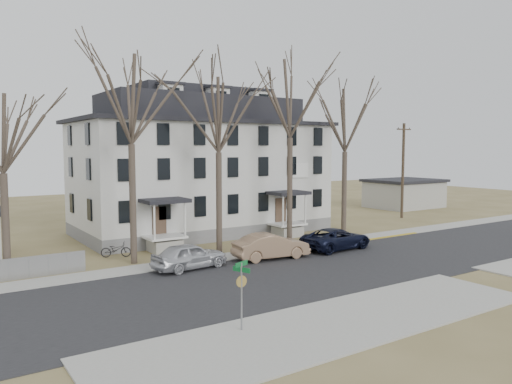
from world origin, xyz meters
TOP-DOWN VIEW (x-y plane):
  - ground at (0.00, 0.00)m, footprint 120.00×120.00m
  - main_road at (0.00, 2.00)m, footprint 120.00×10.00m
  - far_sidewalk at (0.00, 8.00)m, footprint 120.00×2.00m
  - near_sidewalk_left at (-8.00, -5.00)m, footprint 20.00×5.00m
  - yellow_curb at (5.00, 7.10)m, footprint 14.00×0.25m
  - boarding_house at (-2.00, 17.95)m, footprint 20.80×12.36m
  - distant_building at (26.00, 20.00)m, footprint 8.50×6.50m
  - tree_far_left at (-11.00, 9.80)m, footprint 8.40×8.40m
  - tree_mid_left at (-5.00, 9.80)m, footprint 7.80×7.80m
  - tree_center at (1.00, 9.80)m, footprint 9.00×9.00m
  - tree_mid_right at (6.50, 9.80)m, footprint 7.80×7.80m
  - tree_bungalow at (-18.00, 9.80)m, footprint 6.60×6.60m
  - utility_pole_far at (18.50, 14.00)m, footprint 2.00×0.28m
  - car_silver at (-8.86, 6.46)m, footprint 4.69×2.32m
  - car_tan at (-3.36, 6.03)m, footprint 5.08×2.29m
  - car_navy at (2.14, 5.94)m, footprint 5.44×2.78m
  - bicycle_left at (-11.44, 11.90)m, footprint 2.00×1.38m
  - street_sign at (-11.58, -3.58)m, footprint 0.78×0.78m

SIDE VIEW (x-z plane):
  - ground at x=0.00m, z-range 0.00..0.00m
  - main_road at x=0.00m, z-range -0.02..0.02m
  - far_sidewalk at x=0.00m, z-range -0.04..0.04m
  - near_sidewalk_left at x=-8.00m, z-range -0.04..0.04m
  - yellow_curb at x=5.00m, z-range -0.03..0.03m
  - bicycle_left at x=-11.44m, z-range 0.00..1.00m
  - car_navy at x=2.14m, z-range 0.00..1.47m
  - car_silver at x=-8.86m, z-range 0.00..1.54m
  - car_tan at x=-3.36m, z-range 0.00..1.62m
  - distant_building at x=26.00m, z-range 0.00..3.35m
  - street_sign at x=-11.58m, z-range 0.43..3.18m
  - utility_pole_far at x=18.50m, z-range 0.15..9.65m
  - boarding_house at x=-2.00m, z-range -0.65..11.40m
  - tree_bungalow at x=-18.00m, z-range 2.73..13.51m
  - tree_mid_left at x=-5.00m, z-range 3.23..15.97m
  - tree_mid_right at x=6.50m, z-range 3.23..15.97m
  - tree_far_left at x=-11.00m, z-range 3.48..17.20m
  - tree_center at x=1.00m, z-range 3.73..18.43m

